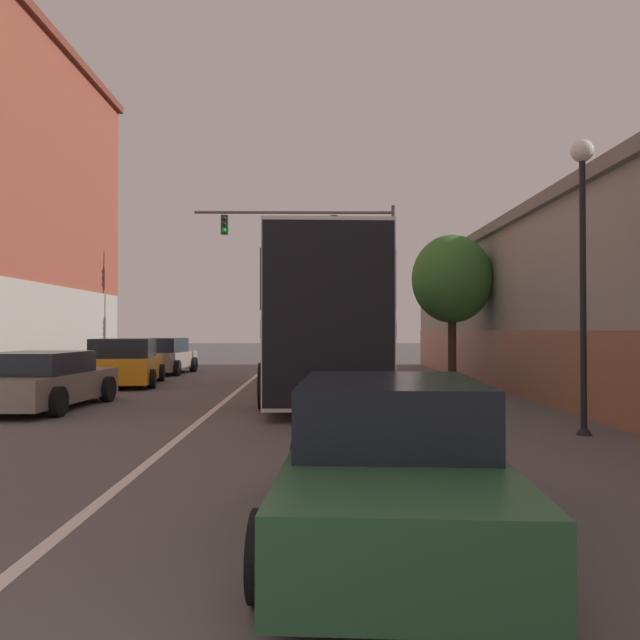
{
  "coord_description": "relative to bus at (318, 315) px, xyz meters",
  "views": [
    {
      "loc": [
        2.12,
        -1.24,
        1.71
      ],
      "look_at": [
        2.3,
        14.12,
        1.96
      ],
      "focal_mm": 35.0,
      "sensor_mm": 36.0,
      "label": 1
    }
  ],
  "objects": [
    {
      "name": "hatchback_foreground",
      "position": [
        0.51,
        -12.09,
        -1.51
      ],
      "size": [
        2.1,
        4.07,
        1.29
      ],
      "rotation": [
        0.0,
        0.0,
        1.5
      ],
      "color": "#285633",
      "rests_on": "ground_plane"
    },
    {
      "name": "street_tree_near",
      "position": [
        4.1,
        1.6,
        1.13
      ],
      "size": [
        2.44,
        2.2,
        4.61
      ],
      "color": "#3D2D1E",
      "rests_on": "ground_plane"
    },
    {
      "name": "traffic_signal_gantry",
      "position": [
        0.82,
        8.51,
        2.88
      ],
      "size": [
        8.35,
        0.36,
        6.9
      ],
      "color": "#514C47",
      "rests_on": "ground_plane"
    },
    {
      "name": "lane_center_line",
      "position": [
        -2.26,
        -1.76,
        -2.12
      ],
      "size": [
        0.14,
        40.55,
        0.01
      ],
      "color": "silver",
      "rests_on": "ground_plane"
    },
    {
      "name": "parked_car_left_mid",
      "position": [
        -6.03,
        7.23,
        -1.46
      ],
      "size": [
        2.23,
        3.96,
        1.4
      ],
      "rotation": [
        0.0,
        0.0,
        1.5
      ],
      "color": "slate",
      "rests_on": "ground_plane"
    },
    {
      "name": "bus",
      "position": [
        0.0,
        0.0,
        0.0
      ],
      "size": [
        3.03,
        12.07,
        3.79
      ],
      "rotation": [
        0.0,
        0.0,
        1.6
      ],
      "color": "silver",
      "rests_on": "ground_plane"
    },
    {
      "name": "street_lamp",
      "position": [
        4.29,
        -7.15,
        0.98
      ],
      "size": [
        0.37,
        0.37,
        4.84
      ],
      "color": "black",
      "rests_on": "ground_plane"
    },
    {
      "name": "parked_car_left_near",
      "position": [
        -6.04,
        -3.63,
        -1.52
      ],
      "size": [
        2.23,
        4.3,
        1.24
      ],
      "rotation": [
        0.0,
        0.0,
        1.52
      ],
      "color": "slate",
      "rests_on": "ground_plane"
    },
    {
      "name": "parked_car_left_far",
      "position": [
        -5.99,
        2.17,
        -1.44
      ],
      "size": [
        2.57,
        4.53,
        1.45
      ],
      "rotation": [
        0.0,
        0.0,
        1.71
      ],
      "color": "orange",
      "rests_on": "ground_plane"
    }
  ]
}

